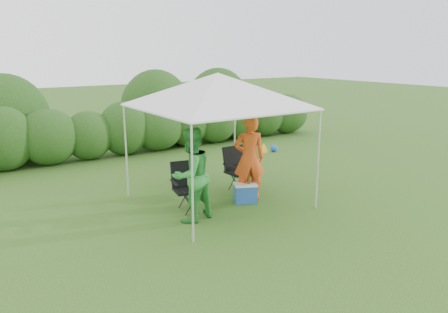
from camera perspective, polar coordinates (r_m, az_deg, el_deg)
ground at (r=9.35m, az=0.92°, el=-6.82°), size 70.00×70.00×0.00m
hedge at (r=14.36m, az=-12.50°, el=3.51°), size 15.47×1.53×1.80m
canopy at (r=9.21m, az=-0.81°, el=8.62°), size 3.10×3.10×2.83m
chair_right at (r=10.39m, az=1.78°, el=-1.25°), size 0.67×0.61×1.06m
chair_left at (r=9.17m, az=-4.92°, el=-3.47°), size 0.72×0.67×1.02m
man at (r=9.68m, az=3.31°, el=-0.19°), size 0.83×0.72×1.92m
woman at (r=8.48m, az=-4.29°, el=-2.41°), size 1.04×0.90×1.86m
cooler at (r=9.69m, az=2.82°, el=-4.75°), size 0.61×0.54×0.42m
bottle at (r=9.60m, az=3.27°, el=-2.89°), size 0.06×0.06×0.24m
lawn_toy at (r=14.56m, az=5.53°, el=1.16°), size 0.58×0.48×0.29m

